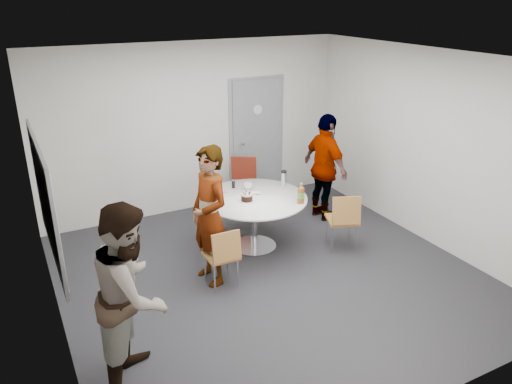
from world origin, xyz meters
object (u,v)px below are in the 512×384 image
chair_near_right (344,217)px  table (256,204)px  person_right (325,168)px  chair_near_left (223,253)px  person_main (210,216)px  door (257,139)px  whiteboard (46,200)px  chair_far (243,179)px  person_left (132,294)px

chair_near_right → table: bearing=169.3°
chair_near_right → person_right: size_ratio=0.51×
chair_near_left → person_main: 0.47m
table → person_main: size_ratio=0.83×
person_main → door: bearing=133.4°
table → person_right: 1.48m
person_main → person_right: person_main is taller
chair_near_right → person_right: 1.17m
whiteboard → chair_far: bearing=30.4°
whiteboard → person_left: whiteboard is taller
door → table: (-0.90, -1.71, -0.37)m
chair_near_right → person_main: person_main is taller
chair_near_left → person_main: size_ratio=0.45×
whiteboard → table: bearing=12.2°
door → person_left: size_ratio=1.21×
table → chair_near_left: (-0.83, -0.76, -0.18)m
whiteboard → chair_near_left: bearing=-5.7°
chair_near_left → person_left: size_ratio=0.45×
person_main → person_right: size_ratio=1.04×
table → chair_near_left: size_ratio=1.85×
chair_near_left → whiteboard: bearing=174.8°
door → person_left: 4.59m
chair_near_left → chair_far: 2.33m
door → person_main: size_ratio=1.21×
whiteboard → person_main: whiteboard is taller
whiteboard → person_left: (0.51, -1.15, -0.57)m
person_main → person_left: size_ratio=1.00×
door → person_right: bearing=-68.9°
whiteboard → person_main: bearing=1.8°
person_right → table: bearing=102.9°
person_left → person_right: bearing=-34.0°
whiteboard → chair_near_right: size_ratio=2.23×
chair_near_left → chair_far: (1.24, 1.98, 0.08)m
person_main → chair_near_right: bearing=78.0°
chair_near_left → chair_far: chair_far is taller
door → chair_near_left: (-1.73, -2.46, -0.55)m
chair_near_right → chair_far: bearing=130.3°
chair_near_right → person_main: 1.94m
whiteboard → table: 2.83m
door → person_right: (0.51, -1.32, -0.18)m
door → whiteboard: size_ratio=1.12×
chair_near_right → person_main: bearing=-161.9°
whiteboard → table: size_ratio=1.30×
person_left → chair_near_left: bearing=-28.2°
whiteboard → person_left: 1.38m
door → chair_far: size_ratio=2.34×
person_left → person_right: size_ratio=1.04×
door → table: 1.97m
chair_near_right → chair_far: size_ratio=0.94×
person_left → person_right: person_left is taller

